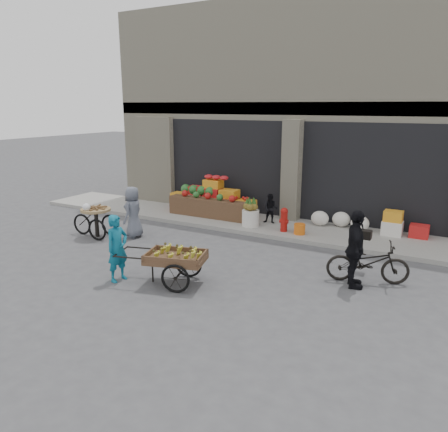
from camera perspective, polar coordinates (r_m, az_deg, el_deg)
The scene contains 15 objects.
ground at distance 10.05m, azimuth -1.61°, elevation -7.37°, with size 80.00×80.00×0.00m, color #424244.
sidewalk at distance 13.53m, azimuth 7.25°, elevation -1.46°, with size 18.00×2.20×0.12m, color gray.
building at distance 16.75m, azimuth 12.78°, elevation 12.81°, with size 14.00×6.45×7.00m.
fruit_display at distance 14.69m, azimuth -1.28°, elevation 2.37°, with size 3.10×1.12×1.24m.
pineapple_bin at distance 13.29m, azimuth 3.49°, elevation -0.27°, with size 0.52×0.52×0.50m, color silver.
fire_hydrant at distance 12.80m, azimuth 7.85°, elevation -0.34°, with size 0.22×0.22×0.71m.
orange_bucket at distance 12.65m, azimuth 9.84°, elevation -1.69°, with size 0.32×0.32×0.30m, color orange.
right_bay_goods at distance 13.32m, azimuth 18.77°, elevation -0.82°, with size 3.35×0.60×0.70m.
seated_person at distance 13.62m, azimuth 6.11°, elevation 0.96°, with size 0.45×0.35×0.93m, color black.
banana_cart at distance 9.27m, azimuth -6.58°, elevation -5.20°, with size 2.21×1.34×0.87m.
vendor_woman at distance 9.64m, azimuth -13.76°, elevation -4.10°, with size 0.54×0.35×1.47m, color #106581.
tricycle_cart at distance 13.06m, azimuth -16.37°, elevation -0.22°, with size 1.44×0.90×0.95m.
vendor_grey at distance 12.72m, azimuth -11.79°, elevation 0.50°, with size 0.72×0.47×1.48m, color slate.
bicycle at distance 9.85m, azimuth 18.26°, elevation -5.77°, with size 0.60×1.72×0.90m, color black.
cyclist at distance 9.39m, azimuth 16.77°, elevation -4.19°, with size 0.97×0.40×1.66m, color black.
Camera 1 is at (4.77, -8.02, 3.71)m, focal length 35.00 mm.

